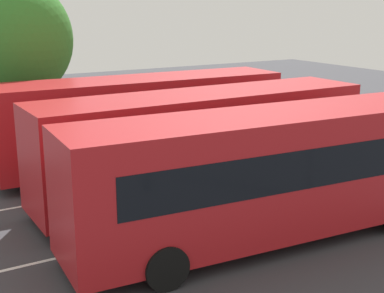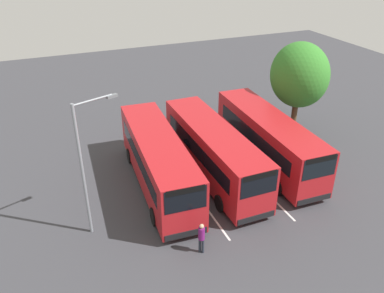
{
  "view_description": "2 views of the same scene",
  "coord_description": "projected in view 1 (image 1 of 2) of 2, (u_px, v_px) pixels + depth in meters",
  "views": [
    {
      "loc": [
        -8.23,
        -14.36,
        6.06
      ],
      "look_at": [
        0.15,
        -0.27,
        1.79
      ],
      "focal_mm": 51.73,
      "sensor_mm": 36.0,
      "label": 1
    },
    {
      "loc": [
        20.05,
        -9.78,
        13.97
      ],
      "look_at": [
        -1.22,
        -0.92,
        1.4
      ],
      "focal_mm": 36.87,
      "sensor_mm": 36.0,
      "label": 2
    }
  ],
  "objects": [
    {
      "name": "ground_plane",
      "position": [
        183.0,
        200.0,
        17.54
      ],
      "size": [
        65.67,
        65.67,
        0.0
      ],
      "primitive_type": "plane",
      "color": "#38383D"
    },
    {
      "name": "bus_center_right",
      "position": [
        143.0,
        119.0,
        20.52
      ],
      "size": [
        10.95,
        2.88,
        3.41
      ],
      "rotation": [
        0.0,
        0.0,
        -0.04
      ],
      "color": "#AD191E",
      "rests_on": "ground"
    },
    {
      "name": "bus_far_left",
      "position": [
        271.0,
        172.0,
        14.11
      ],
      "size": [
        11.0,
        3.16,
        3.41
      ],
      "rotation": [
        0.0,
        0.0,
        -0.07
      ],
      "color": "#AD191E",
      "rests_on": "ground"
    },
    {
      "name": "bus_center_left",
      "position": [
        205.0,
        141.0,
        17.2
      ],
      "size": [
        10.87,
        2.61,
        3.41
      ],
      "rotation": [
        0.0,
        0.0,
        -0.0
      ],
      "color": "#AD191E",
      "rests_on": "ground"
    },
    {
      "name": "lane_stripe_outer_left",
      "position": [
        218.0,
        220.0,
        15.87
      ],
      "size": [
        13.02,
        0.12,
        0.01
      ],
      "primitive_type": "cube",
      "rotation": [
        0.0,
        0.0,
        -0.0
      ],
      "color": "silver",
      "rests_on": "ground"
    },
    {
      "name": "lane_stripe_inner_left",
      "position": [
        155.0,
        182.0,
        19.21
      ],
      "size": [
        13.02,
        0.12,
        0.01
      ],
      "primitive_type": "cube",
      "rotation": [
        0.0,
        0.0,
        -0.0
      ],
      "color": "silver",
      "rests_on": "ground"
    },
    {
      "name": "depot_tree",
      "position": [
        15.0,
        40.0,
        21.94
      ],
      "size": [
        4.63,
        4.17,
        7.09
      ],
      "color": "#4C3823",
      "rests_on": "ground"
    }
  ]
}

